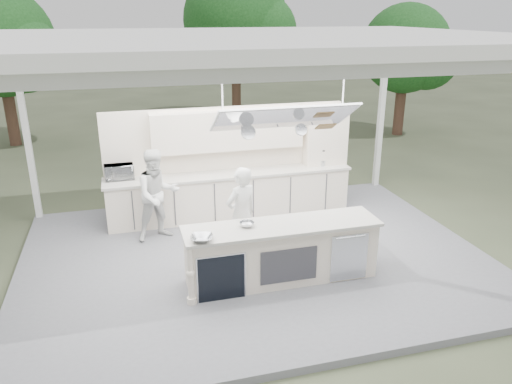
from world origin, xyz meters
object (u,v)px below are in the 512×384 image
object	(u,v)px
back_counter	(231,194)
sous_chef	(158,195)
demo_island	(281,252)
head_chef	(241,215)

from	to	relation	value
back_counter	sous_chef	world-z (taller)	sous_chef
demo_island	head_chef	distance (m)	1.00
demo_island	back_counter	distance (m)	2.82
demo_island	sous_chef	distance (m)	2.74
demo_island	back_counter	world-z (taller)	same
head_chef	sous_chef	bearing A→B (deg)	-68.92
demo_island	sous_chef	xyz separation A→B (m)	(-1.72, 2.10, 0.39)
back_counter	sous_chef	size ratio (longest dim) A/B	2.94
head_chef	sous_chef	xyz separation A→B (m)	(-1.28, 1.27, 0.03)
demo_island	back_counter	xyz separation A→B (m)	(-0.18, 2.81, 0.00)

